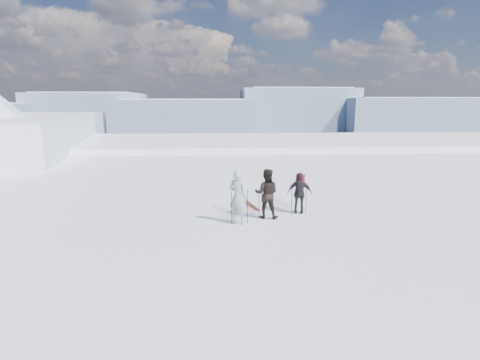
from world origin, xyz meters
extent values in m
plane|color=white|center=(0.00, 60.00, -17.50)|extent=(220.00, 208.01, 71.62)
cube|color=white|center=(0.00, 30.00, -6.50)|extent=(180.00, 16.00, 14.00)
plane|color=#22304D|center=(0.00, 290.00, -30.00)|extent=(820.00, 820.00, 0.00)
cube|color=slate|center=(-160.00, 470.00, -7.00)|extent=(130.00, 80.00, 46.00)
cube|color=white|center=(-160.00, 470.00, 13.00)|extent=(110.50, 70.00, 8.00)
cube|color=slate|center=(-40.00, 440.00, -11.00)|extent=(160.00, 80.00, 38.00)
cube|color=white|center=(-40.00, 440.00, 5.00)|extent=(136.00, 70.00, 8.00)
cube|color=slate|center=(100.00, 470.00, -4.00)|extent=(140.00, 80.00, 52.00)
cube|color=white|center=(100.00, 470.00, 19.00)|extent=(119.00, 70.00, 8.00)
cube|color=slate|center=(230.00, 440.00, -10.00)|extent=(160.00, 80.00, 40.00)
cube|color=white|center=(230.00, 440.00, 7.00)|extent=(136.00, 70.00, 8.00)
cube|color=#2D2B28|center=(-22.00, 36.00, -9.00)|extent=(21.55, 17.87, 14.25)
cone|color=black|center=(-19.00, 35.00, -3.00)|extent=(5.60, 5.60, 10.00)
cone|color=black|center=(-27.00, 36.00, -2.00)|extent=(6.72, 6.72, 12.00)
cone|color=black|center=(-25.00, 31.00, -2.50)|extent=(6.16, 6.16, 11.00)
cone|color=black|center=(-18.00, 32.00, -3.00)|extent=(5.60, 5.60, 10.00)
cone|color=black|center=(-22.00, 28.00, -3.50)|extent=(5.04, 5.04, 9.00)
cone|color=black|center=(-20.00, 30.00, -2.50)|extent=(6.16, 6.16, 11.00)
imported|color=#939BA1|center=(-2.08, 3.52, 0.98)|extent=(0.85, 0.79, 1.96)
imported|color=black|center=(-1.01, 4.13, 0.92)|extent=(1.03, 0.88, 1.84)
imported|color=black|center=(0.34, 4.60, 0.80)|extent=(1.01, 0.61, 1.61)
cube|color=red|center=(0.40, 4.85, 1.87)|extent=(0.38, 0.27, 0.52)
cylinder|color=black|center=(-2.32, 3.50, 0.60)|extent=(0.02, 0.02, 1.20)
cylinder|color=black|center=(-1.76, 3.49, 0.62)|extent=(0.02, 0.02, 1.23)
cylinder|color=black|center=(-1.29, 4.03, 0.59)|extent=(0.02, 0.02, 1.17)
cylinder|color=black|center=(-0.78, 3.99, 0.67)|extent=(0.02, 0.02, 1.34)
cylinder|color=black|center=(0.01, 4.48, 0.61)|extent=(0.02, 0.02, 1.22)
cylinder|color=black|center=(0.58, 4.56, 0.58)|extent=(0.02, 0.02, 1.16)
cube|color=black|center=(-1.50, 5.85, 0.01)|extent=(0.61, 1.64, 0.03)
cube|color=black|center=(-1.36, 5.85, 0.01)|extent=(0.50, 1.67, 0.03)
camera|label=1|loc=(-2.81, -9.13, 4.17)|focal=28.00mm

